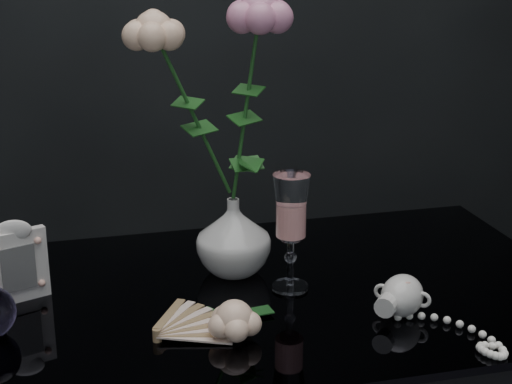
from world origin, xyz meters
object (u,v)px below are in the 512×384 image
object	(u,v)px
picture_frame	(16,261)
vase	(234,236)
pearl_jar	(402,294)
loose_rose	(234,319)
wine_glass	(291,233)

from	to	relation	value
picture_frame	vase	bearing A→B (deg)	-16.59
vase	pearl_jar	world-z (taller)	vase
picture_frame	loose_rose	xyz separation A→B (m)	(0.29, -0.19, -0.04)
wine_glass	pearl_jar	bearing A→B (deg)	-42.34
vase	pearl_jar	size ratio (longest dim) A/B	0.58
wine_glass	pearl_jar	size ratio (longest dim) A/B	0.85
picture_frame	pearl_jar	bearing A→B (deg)	-38.77
wine_glass	vase	bearing A→B (deg)	131.68
loose_rose	wine_glass	bearing A→B (deg)	70.72
picture_frame	pearl_jar	distance (m)	0.57
picture_frame	pearl_jar	size ratio (longest dim) A/B	0.59
vase	pearl_jar	xyz separation A→B (m)	(0.21, -0.20, -0.03)
wine_glass	loose_rose	distance (m)	0.19
wine_glass	picture_frame	world-z (taller)	wine_glass
vase	picture_frame	bearing A→B (deg)	-176.22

